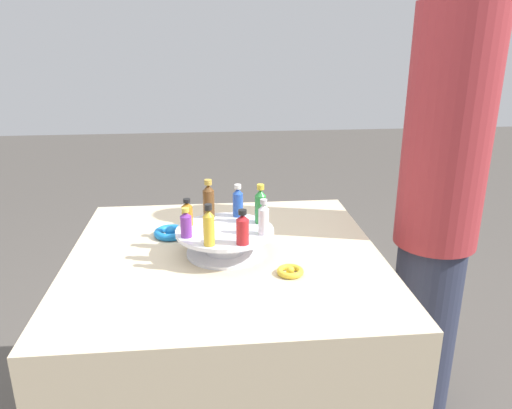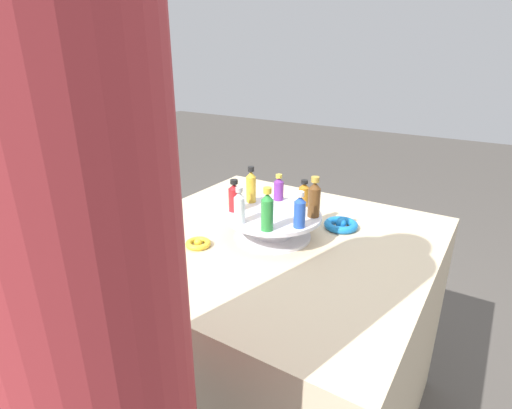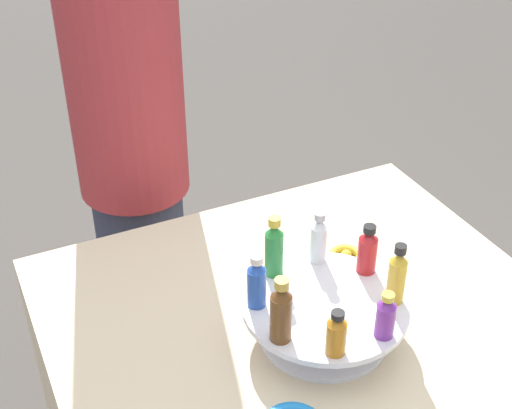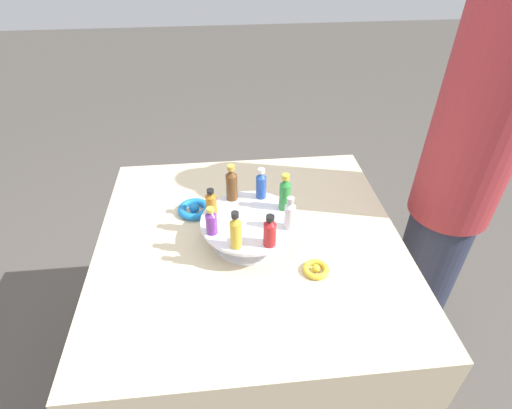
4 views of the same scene
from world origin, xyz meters
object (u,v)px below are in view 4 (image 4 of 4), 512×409
(bottle_green, at_px, (285,193))
(bottle_amber, at_px, (211,202))
(bottle_blue, at_px, (261,184))
(person_figure, at_px, (459,179))
(bottle_purple, at_px, (211,221))
(bottle_brown, at_px, (232,184))
(bottle_gold, at_px, (236,231))
(bottle_red, at_px, (270,232))
(ribbon_bow_blue, at_px, (194,209))
(display_stand, at_px, (250,228))
(ribbon_bow_gold, at_px, (316,269))
(bottle_clear, at_px, (290,214))

(bottle_green, bearing_deg, bottle_amber, 89.61)
(bottle_blue, bearing_deg, person_figure, -88.34)
(bottle_purple, bearing_deg, bottle_brown, -22.89)
(bottle_purple, bearing_deg, bottle_gold, -135.39)
(bottle_gold, bearing_deg, bottle_brown, -0.39)
(bottle_red, height_order, person_figure, person_figure)
(bottle_gold, bearing_deg, bottle_blue, -22.89)
(bottle_green, distance_m, bottle_brown, 0.18)
(person_figure, bearing_deg, bottle_red, 9.44)
(bottle_red, bearing_deg, bottle_gold, 89.61)
(bottle_gold, relative_size, ribbon_bow_blue, 1.09)
(bottle_amber, relative_size, person_figure, 0.05)
(display_stand, bearing_deg, ribbon_bow_blue, 48.41)
(bottle_blue, height_order, bottle_purple, bottle_blue)
(bottle_red, relative_size, bottle_gold, 0.84)
(bottle_blue, height_order, person_figure, person_figure)
(bottle_blue, bearing_deg, ribbon_bow_blue, 78.96)
(bottle_green, bearing_deg, ribbon_bow_blue, 69.14)
(bottle_red, xyz_separation_m, ribbon_bow_gold, (-0.04, -0.13, -0.12))
(display_stand, height_order, bottle_gold, bottle_gold)
(display_stand, xyz_separation_m, bottle_clear, (-0.05, -0.12, 0.09))
(bottle_blue, xyz_separation_m, bottle_brown, (0.00, 0.10, 0.01))
(display_stand, height_order, bottle_blue, bottle_blue)
(bottle_green, distance_m, bottle_blue, 0.10)
(display_stand, relative_size, ribbon_bow_blue, 2.69)
(bottle_gold, height_order, ribbon_bow_blue, bottle_gold)
(bottle_gold, bearing_deg, ribbon_bow_gold, -101.04)
(person_figure, bearing_deg, bottle_purple, 1.66)
(bottle_blue, bearing_deg, display_stand, 157.11)
(bottle_green, bearing_deg, bottle_blue, 44.61)
(bottle_red, xyz_separation_m, bottle_brown, (0.23, 0.09, 0.01))
(display_stand, height_order, bottle_clear, bottle_clear)
(bottle_purple, relative_size, ribbon_bow_gold, 1.16)
(bottle_purple, relative_size, bottle_gold, 0.73)
(bottle_purple, distance_m, person_figure, 0.89)
(bottle_red, relative_size, ribbon_bow_blue, 0.92)
(bottle_purple, relative_size, person_figure, 0.05)
(bottle_clear, bearing_deg, bottle_red, 134.61)
(display_stand, relative_size, bottle_red, 2.94)
(bottle_clear, xyz_separation_m, bottle_green, (0.10, -0.00, 0.01))
(display_stand, relative_size, bottle_blue, 2.81)
(bottle_blue, xyz_separation_m, person_figure, (0.02, -0.70, -0.04))
(bottle_brown, xyz_separation_m, bottle_purple, (-0.16, 0.07, -0.02))
(display_stand, relative_size, bottle_amber, 3.50)
(bottle_gold, distance_m, ribbon_bow_blue, 0.33)
(display_stand, distance_m, bottle_gold, 0.16)
(bottle_red, xyz_separation_m, person_figure, (0.25, -0.71, -0.04))
(bottle_brown, relative_size, bottle_purple, 1.41)
(ribbon_bow_gold, bearing_deg, display_stand, 48.41)
(bottle_blue, relative_size, person_figure, 0.06)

